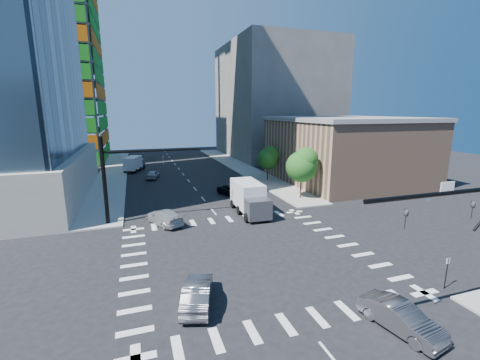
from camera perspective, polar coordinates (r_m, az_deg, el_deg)
name	(u,v)px	position (r m, az deg, el deg)	size (l,w,h in m)	color
ground	(248,254)	(27.22, 1.49, -13.10)	(160.00, 160.00, 0.00)	black
road_markings	(248,254)	(27.22, 1.49, -13.09)	(20.00, 20.00, 0.01)	silver
sidewalk_ne	(240,167)	(67.49, -0.02, 2.38)	(5.00, 60.00, 0.15)	#9C9894
sidewalk_nw	(113,174)	(64.31, -21.68, 1.01)	(5.00, 60.00, 0.15)	#9C9894
construction_building	(36,50)	(88.12, -32.51, 18.89)	(25.16, 34.50, 70.60)	slate
commercial_building	(345,149)	(56.49, 18.13, 5.20)	(20.50, 22.50, 10.60)	#A37A5E
bg_building_ne	(275,101)	(85.80, 6.22, 13.75)	(24.00, 30.00, 28.00)	#5B5652
signal_mast_nw	(119,172)	(35.21, -20.66, 1.38)	(10.20, 0.40, 9.00)	black
tree_south	(303,164)	(43.14, 11.11, 2.73)	(4.16, 4.16, 6.82)	#382316
tree_north	(269,157)	(54.01, 5.13, 4.04)	(3.54, 3.52, 5.78)	#382316
no_parking_sign	(447,270)	(25.87, 32.89, -13.22)	(0.30, 0.06, 2.20)	black
car_nb_right	(401,318)	(20.66, 26.64, -21.02)	(1.60, 4.58, 1.51)	#4B4A4E
car_nb_far	(234,190)	(44.86, -1.16, -1.84)	(2.41, 5.24, 1.46)	black
car_sb_near	(164,217)	(34.63, -13.32, -6.40)	(2.16, 5.31, 1.54)	beige
car_sb_mid	(153,175)	(57.81, -15.20, 0.94)	(1.74, 4.33, 1.48)	gray
car_sb_cross	(197,293)	(20.88, -7.58, -19.28)	(1.63, 4.66, 1.54)	#58575D
box_truck_near	(250,201)	(36.63, 1.85, -3.72)	(3.09, 6.88, 3.57)	black
box_truck_far	(135,164)	(66.21, -18.21, 2.64)	(4.17, 6.09, 2.94)	black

